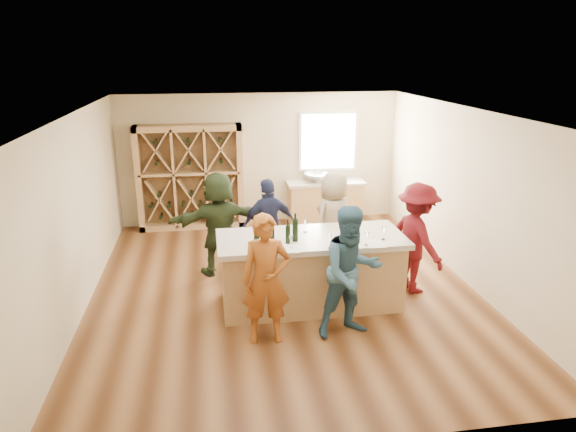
{
  "coord_description": "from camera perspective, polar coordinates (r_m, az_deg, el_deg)",
  "views": [
    {
      "loc": [
        -1.09,
        -7.42,
        3.66
      ],
      "look_at": [
        0.1,
        0.2,
        1.15
      ],
      "focal_mm": 32.0,
      "sensor_mm": 36.0,
      "label": 1
    }
  ],
  "objects": [
    {
      "name": "wine_bottle_e",
      "position": [
        7.21,
        0.81,
        -1.55
      ],
      "size": [
        0.1,
        0.1,
        0.33
      ],
      "primitive_type": "cylinder",
      "rotation": [
        0.0,
        0.0,
        0.19
      ],
      "color": "black",
      "rests_on": "tasting_counter_top"
    },
    {
      "name": "floor",
      "position": [
        8.37,
        -0.47,
        -8.29
      ],
      "size": [
        6.0,
        7.0,
        0.1
      ],
      "primitive_type": "cube",
      "color": "brown",
      "rests_on": "ground"
    },
    {
      "name": "window_frame",
      "position": [
        11.36,
        4.47,
        8.28
      ],
      "size": [
        1.3,
        0.06,
        1.3
      ],
      "primitive_type": "cube",
      "color": "white",
      "rests_on": "wall_back"
    },
    {
      "name": "person_near_left",
      "position": [
        6.59,
        -2.45,
        -7.07
      ],
      "size": [
        0.65,
        0.49,
        1.73
      ],
      "primitive_type": "imported",
      "rotation": [
        0.0,
        0.0,
        -0.04
      ],
      "color": "#994C19",
      "rests_on": "floor"
    },
    {
      "name": "tasting_counter_base",
      "position": [
        7.66,
        2.53,
        -6.37
      ],
      "size": [
        2.6,
        1.0,
        1.0
      ],
      "primitive_type": "cube",
      "color": "tan",
      "rests_on": "floor"
    },
    {
      "name": "ceiling",
      "position": [
        7.55,
        -0.53,
        11.86
      ],
      "size": [
        6.0,
        7.0,
        0.1
      ],
      "primitive_type": "cube",
      "color": "white",
      "rests_on": "ground"
    },
    {
      "name": "person_near_right",
      "position": [
        6.76,
        7.05,
        -6.24
      ],
      "size": [
        0.95,
        0.64,
        1.79
      ],
      "primitive_type": "imported",
      "rotation": [
        0.0,
        0.0,
        0.21
      ],
      "color": "#335972",
      "rests_on": "floor"
    },
    {
      "name": "wine_glass_a",
      "position": [
        6.97,
        0.36,
        -2.88
      ],
      "size": [
        0.09,
        0.09,
        0.18
      ],
      "primitive_type": "cone",
      "rotation": [
        0.0,
        0.0,
        0.28
      ],
      "color": "white",
      "rests_on": "tasting_counter_top"
    },
    {
      "name": "wine_rack",
      "position": [
        11.0,
        -10.8,
        4.24
      ],
      "size": [
        2.2,
        0.45,
        2.2
      ],
      "primitive_type": "cube",
      "color": "tan",
      "rests_on": "floor"
    },
    {
      "name": "wine_bottle_d",
      "position": [
        7.12,
        -0.02,
        -2.07
      ],
      "size": [
        0.09,
        0.09,
        0.27
      ],
      "primitive_type": "cylinder",
      "rotation": [
        0.0,
        0.0,
        -0.4
      ],
      "color": "black",
      "rests_on": "tasting_counter_top"
    },
    {
      "name": "person_server",
      "position": [
        8.19,
        14.08,
        -2.42
      ],
      "size": [
        0.8,
        1.23,
        1.75
      ],
      "primitive_type": "imported",
      "rotation": [
        0.0,
        0.0,
        1.83
      ],
      "color": "#590F14",
      "rests_on": "floor"
    },
    {
      "name": "person_far_mid",
      "position": [
        8.72,
        -2.13,
        -1.06
      ],
      "size": [
        1.03,
        0.68,
        1.62
      ],
      "primitive_type": "imported",
      "rotation": [
        0.0,
        0.0,
        3.35
      ],
      "color": "#191E38",
      "rests_on": "floor"
    },
    {
      "name": "wine_glass_b",
      "position": [
        6.99,
        4.62,
        -2.81
      ],
      "size": [
        0.1,
        0.1,
        0.2
      ],
      "primitive_type": "cone",
      "rotation": [
        0.0,
        0.0,
        -0.33
      ],
      "color": "white",
      "rests_on": "tasting_counter_top"
    },
    {
      "name": "tasting_menu_c",
      "position": [
        7.26,
        9.67,
        -3.03
      ],
      "size": [
        0.25,
        0.34,
        0.0
      ],
      "primitive_type": "cube",
      "rotation": [
        0.0,
        0.0,
        -0.04
      ],
      "color": "white",
      "rests_on": "tasting_counter_top"
    },
    {
      "name": "wine_glass_d",
      "position": [
        7.32,
        6.26,
        -1.99
      ],
      "size": [
        0.07,
        0.07,
        0.17
      ],
      "primitive_type": "cone",
      "rotation": [
        0.0,
        0.0,
        0.12
      ],
      "color": "white",
      "rests_on": "tasting_counter_top"
    },
    {
      "name": "wine_glass_c",
      "position": [
        7.16,
        8.73,
        -2.5
      ],
      "size": [
        0.08,
        0.08,
        0.19
      ],
      "primitive_type": "cone",
      "rotation": [
        0.0,
        0.0,
        -0.16
      ],
      "color": "white",
      "rests_on": "tasting_counter_top"
    },
    {
      "name": "back_counter_top",
      "position": [
        11.26,
        4.19,
        3.72
      ],
      "size": [
        1.7,
        0.62,
        0.06
      ],
      "primitive_type": "cube",
      "color": "#C2B39F",
      "rests_on": "back_counter_base"
    },
    {
      "name": "wine_bottle_a",
      "position": [
        7.1,
        -3.53,
        -1.94
      ],
      "size": [
        0.1,
        0.1,
        0.32
      ],
      "primitive_type": "cylinder",
      "rotation": [
        0.0,
        0.0,
        -0.24
      ],
      "color": "black",
      "rests_on": "tasting_counter_top"
    },
    {
      "name": "tasting_menu_b",
      "position": [
        7.18,
        5.46,
        -3.12
      ],
      "size": [
        0.32,
        0.36,
        0.0
      ],
      "primitive_type": "cube",
      "rotation": [
        0.0,
        0.0,
        -0.37
      ],
      "color": "white",
      "rests_on": "tasting_counter_top"
    },
    {
      "name": "tasting_counter_top",
      "position": [
        7.45,
        2.59,
        -2.58
      ],
      "size": [
        2.72,
        1.12,
        0.08
      ],
      "primitive_type": "cube",
      "color": "#C2B39F",
      "rests_on": "tasting_counter_base"
    },
    {
      "name": "wine_glass_f",
      "position": [
        7.58,
        1.93,
        -1.16
      ],
      "size": [
        0.07,
        0.07,
        0.18
      ],
      "primitive_type": "cone",
      "color": "white",
      "rests_on": "tasting_counter_top"
    },
    {
      "name": "window_pane",
      "position": [
        11.32,
        4.52,
        8.25
      ],
      "size": [
        1.18,
        0.01,
        1.18
      ],
      "primitive_type": "cube",
      "color": "white",
      "rests_on": "wall_back"
    },
    {
      "name": "wine_glass_e",
      "position": [
        7.41,
        10.57,
        -1.91
      ],
      "size": [
        0.08,
        0.08,
        0.18
      ],
      "primitive_type": "cone",
      "rotation": [
        0.0,
        0.0,
        0.24
      ],
      "color": "white",
      "rests_on": "tasting_counter_top"
    },
    {
      "name": "wall_front",
      "position": [
        4.61,
        6.12,
        -11.39
      ],
      "size": [
        6.0,
        0.1,
        2.8
      ],
      "primitive_type": "cube",
      "color": "beige",
      "rests_on": "ground"
    },
    {
      "name": "back_counter_base",
      "position": [
        11.38,
        4.13,
        1.47
      ],
      "size": [
        1.6,
        0.58,
        0.86
      ],
      "primitive_type": "cube",
      "color": "tan",
      "rests_on": "floor"
    },
    {
      "name": "tasting_menu_a",
      "position": [
        6.99,
        0.23,
        -3.62
      ],
      "size": [
        0.28,
        0.36,
        0.0
      ],
      "primitive_type": "cube",
      "rotation": [
        0.0,
        0.0,
        -0.12
      ],
      "color": "white",
      "rests_on": "tasting_counter_top"
    },
    {
      "name": "person_far_left",
      "position": [
        8.67,
        -7.65,
        -0.8
      ],
      "size": [
        1.73,
        0.91,
        1.77
      ],
      "primitive_type": "imported",
      "rotation": [
        0.0,
        0.0,
        3.34
      ],
      "color": "#263319",
      "rests_on": "floor"
    },
    {
      "name": "wall_right",
      "position": [
        8.8,
        19.58,
        2.07
      ],
      "size": [
        0.1,
        7.0,
        2.8
      ],
      "primitive_type": "cube",
      "color": "beige",
      "rests_on": "ground"
    },
    {
      "name": "faucet",
      "position": [
        11.34,
        3.01,
        4.79
      ],
      "size": [
        0.02,
        0.02,
        0.3
      ],
      "primitive_type": "cylinder",
      "color": "silver",
      "rests_on": "back_counter_top"
    },
    {
      "name": "person_far_right",
      "position": [
        8.88,
        5.09,
        -0.5
      ],
      "size": [
        0.99,
        0.89,
        1.7
      ],
      "primitive_type": "imported",
      "rotation": [
        0.0,
        0.0,
        3.67
      ],
      "color": "gray",
      "rests_on": "floor"
    },
    {
      "name": "wall_back",
      "position": [
        11.25,
        -3.16,
        6.4
      ],
      "size": [
        6.0,
        0.1,
        2.8
      ],
      "primitive_type": "cube",
      "color": "beige",
      "rests_on": "ground"
    },
    {
      "name": "wine_bottle_b",
      "position": [
        7.07,
        -2.73,
        -1.98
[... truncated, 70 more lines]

